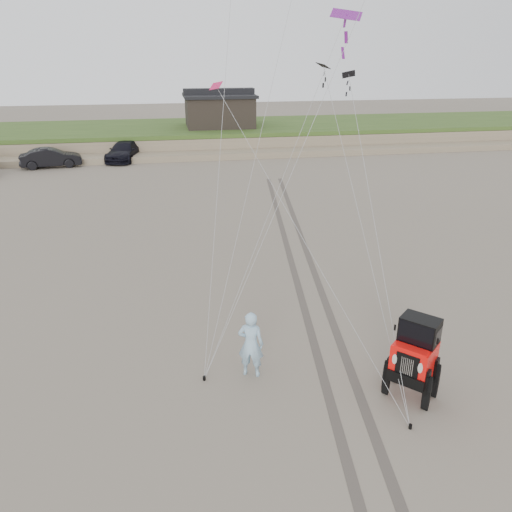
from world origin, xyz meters
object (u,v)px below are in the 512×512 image
object	(u,v)px
truck_c	(124,151)
man	(251,344)
jeep	(413,367)
cabin	(219,109)
truck_b	(51,158)

from	to	relation	value
truck_c	man	size ratio (longest dim) A/B	2.66
man	jeep	bearing A→B (deg)	177.60
cabin	truck_b	distance (m)	15.76
truck_c	jeep	bearing A→B (deg)	-60.48
cabin	man	bearing A→B (deg)	-95.30
truck_b	jeep	size ratio (longest dim) A/B	0.94
truck_b	man	world-z (taller)	man
truck_c	truck_b	bearing A→B (deg)	-147.66
man	truck_b	bearing A→B (deg)	-49.36
truck_b	truck_c	bearing A→B (deg)	-80.51
cabin	jeep	world-z (taller)	cabin
cabin	truck_c	world-z (taller)	cabin
truck_c	jeep	distance (m)	33.17
cabin	jeep	bearing A→B (deg)	-89.34
cabin	truck_c	xyz separation A→B (m)	(-8.38, -5.68, -2.51)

